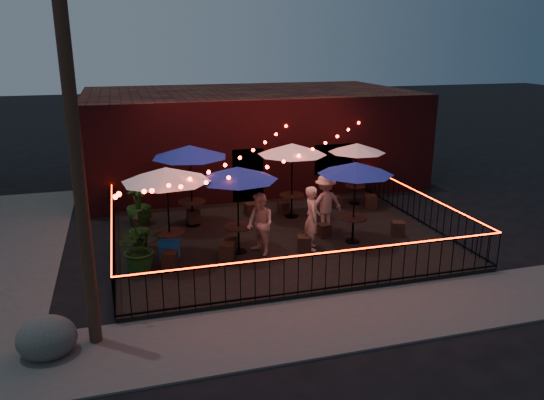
# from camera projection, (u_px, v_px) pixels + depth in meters

# --- Properties ---
(ground) EXTENTS (110.00, 110.00, 0.00)m
(ground) POSITION_uv_depth(u_px,v_px,m) (299.00, 265.00, 14.98)
(ground) COLOR black
(ground) RESTS_ON ground
(patio) EXTENTS (10.00, 8.00, 0.15)m
(patio) POSITION_uv_depth(u_px,v_px,m) (278.00, 239.00, 16.80)
(patio) COLOR black
(patio) RESTS_ON ground
(sidewalk) EXTENTS (18.00, 2.50, 0.05)m
(sidewalk) POSITION_uv_depth(u_px,v_px,m) (345.00, 320.00, 11.99)
(sidewalk) COLOR #464341
(sidewalk) RESTS_ON ground
(brick_building) EXTENTS (14.00, 8.00, 4.00)m
(brick_building) POSITION_uv_depth(u_px,v_px,m) (249.00, 136.00, 23.87)
(brick_building) COLOR #360E11
(brick_building) RESTS_ON ground
(utility_pole) EXTENTS (0.26, 0.26, 8.00)m
(utility_pole) POSITION_uv_depth(u_px,v_px,m) (76.00, 156.00, 10.00)
(utility_pole) COLOR #332114
(utility_pole) RESTS_ON ground
(fence_front) EXTENTS (10.00, 0.04, 1.04)m
(fence_front) POSITION_uv_depth(u_px,v_px,m) (326.00, 272.00, 12.95)
(fence_front) COLOR black
(fence_front) RESTS_ON patio
(fence_left) EXTENTS (0.04, 8.00, 1.04)m
(fence_left) POSITION_uv_depth(u_px,v_px,m) (113.00, 237.00, 15.30)
(fence_left) COLOR black
(fence_left) RESTS_ON patio
(fence_right) EXTENTS (0.04, 8.00, 1.04)m
(fence_right) POSITION_uv_depth(u_px,v_px,m) (419.00, 208.00, 17.97)
(fence_right) COLOR black
(fence_right) RESTS_ON patio
(festoon_lights) EXTENTS (10.02, 8.72, 1.32)m
(festoon_lights) POSITION_uv_depth(u_px,v_px,m) (249.00, 168.00, 15.55)
(festoon_lights) COLOR red
(festoon_lights) RESTS_ON ground
(cafe_table_0) EXTENTS (2.98, 2.98, 2.68)m
(cafe_table_0) POSITION_uv_depth(u_px,v_px,m) (166.00, 176.00, 14.29)
(cafe_table_0) COLOR black
(cafe_table_0) RESTS_ON patio
(cafe_table_1) EXTENTS (2.89, 2.89, 2.73)m
(cafe_table_1) POSITION_uv_depth(u_px,v_px,m) (190.00, 152.00, 17.08)
(cafe_table_1) COLOR black
(cafe_table_1) RESTS_ON patio
(cafe_table_2) EXTENTS (2.71, 2.71, 2.56)m
(cafe_table_2) POSITION_uv_depth(u_px,v_px,m) (237.00, 175.00, 14.88)
(cafe_table_2) COLOR black
(cafe_table_2) RESTS_ON patio
(cafe_table_3) EXTENTS (3.08, 3.08, 2.61)m
(cafe_table_3) POSITION_uv_depth(u_px,v_px,m) (292.00, 150.00, 17.98)
(cafe_table_3) COLOR black
(cafe_table_3) RESTS_ON patio
(cafe_table_4) EXTENTS (2.98, 2.98, 2.51)m
(cafe_table_4) POSITION_uv_depth(u_px,v_px,m) (356.00, 169.00, 15.69)
(cafe_table_4) COLOR black
(cafe_table_4) RESTS_ON patio
(cafe_table_5) EXTENTS (2.71, 2.71, 2.33)m
(cafe_table_5) POSITION_uv_depth(u_px,v_px,m) (357.00, 149.00, 19.55)
(cafe_table_5) COLOR black
(cafe_table_5) RESTS_ON patio
(bistro_chair_0) EXTENTS (0.49, 0.49, 0.46)m
(bistro_chair_0) POSITION_uv_depth(u_px,v_px,m) (170.00, 260.00, 14.39)
(bistro_chair_0) COLOR black
(bistro_chair_0) RESTS_ON patio
(bistro_chair_1) EXTENTS (0.53, 0.53, 0.51)m
(bistro_chair_1) POSITION_uv_depth(u_px,v_px,m) (227.00, 252.00, 14.88)
(bistro_chair_1) COLOR black
(bistro_chair_1) RESTS_ON patio
(bistro_chair_2) EXTENTS (0.47, 0.47, 0.43)m
(bistro_chair_2) POSITION_uv_depth(u_px,v_px,m) (140.00, 223.00, 17.32)
(bistro_chair_2) COLOR black
(bistro_chair_2) RESTS_ON patio
(bistro_chair_3) EXTENTS (0.44, 0.44, 0.49)m
(bistro_chair_3) POSITION_uv_depth(u_px,v_px,m) (194.00, 217.00, 17.90)
(bistro_chair_3) COLOR black
(bistro_chair_3) RESTS_ON patio
(bistro_chair_4) EXTENTS (0.43, 0.43, 0.42)m
(bistro_chair_4) POSITION_uv_depth(u_px,v_px,m) (231.00, 245.00, 15.52)
(bistro_chair_4) COLOR black
(bistro_chair_4) RESTS_ON patio
(bistro_chair_5) EXTENTS (0.48, 0.48, 0.46)m
(bistro_chair_5) POSITION_uv_depth(u_px,v_px,m) (304.00, 244.00, 15.56)
(bistro_chair_5) COLOR black
(bistro_chair_5) RESTS_ON patio
(bistro_chair_6) EXTENTS (0.42, 0.42, 0.44)m
(bistro_chair_6) POSITION_uv_depth(u_px,v_px,m) (250.00, 209.00, 18.77)
(bistro_chair_6) COLOR black
(bistro_chair_6) RESTS_ON patio
(bistro_chair_7) EXTENTS (0.41, 0.41, 0.40)m
(bistro_chair_7) POSITION_uv_depth(u_px,v_px,m) (283.00, 208.00, 18.97)
(bistro_chair_7) COLOR black
(bistro_chair_7) RESTS_ON patio
(bistro_chair_8) EXTENTS (0.41, 0.41, 0.43)m
(bistro_chair_8) POSITION_uv_depth(u_px,v_px,m) (324.00, 230.00, 16.69)
(bistro_chair_8) COLOR black
(bistro_chair_8) RESTS_ON patio
(bistro_chair_9) EXTENTS (0.51, 0.51, 0.46)m
(bistro_chair_9) POSITION_uv_depth(u_px,v_px,m) (398.00, 229.00, 16.79)
(bistro_chair_9) COLOR black
(bistro_chair_9) RESTS_ON patio
(bistro_chair_10) EXTENTS (0.46, 0.46, 0.42)m
(bistro_chair_10) POSITION_uv_depth(u_px,v_px,m) (335.00, 202.00, 19.66)
(bistro_chair_10) COLOR black
(bistro_chair_10) RESTS_ON patio
(bistro_chair_11) EXTENTS (0.52, 0.52, 0.50)m
(bistro_chair_11) POSITION_uv_depth(u_px,v_px,m) (370.00, 202.00, 19.55)
(bistro_chair_11) COLOR black
(bistro_chair_11) RESTS_ON patio
(patron_a) EXTENTS (0.60, 0.78, 1.92)m
(patron_a) POSITION_uv_depth(u_px,v_px,m) (312.00, 218.00, 15.52)
(patron_a) COLOR tan
(patron_a) RESTS_ON patio
(patron_b) EXTENTS (0.94, 1.06, 1.82)m
(patron_b) POSITION_uv_depth(u_px,v_px,m) (260.00, 224.00, 15.14)
(patron_b) COLOR tan
(patron_b) RESTS_ON patio
(patron_c) EXTENTS (1.28, 0.83, 1.87)m
(patron_c) POSITION_uv_depth(u_px,v_px,m) (325.00, 203.00, 17.05)
(patron_c) COLOR tan
(patron_c) RESTS_ON patio
(potted_shrub_a) EXTENTS (1.43, 1.31, 1.34)m
(potted_shrub_a) POSITION_uv_depth(u_px,v_px,m) (140.00, 248.00, 14.08)
(potted_shrub_a) COLOR #15360E
(potted_shrub_a) RESTS_ON patio
(potted_shrub_b) EXTENTS (0.73, 0.59, 1.32)m
(potted_shrub_b) POSITION_uv_depth(u_px,v_px,m) (141.00, 227.00, 15.63)
(potted_shrub_b) COLOR #113512
(potted_shrub_b) RESTS_ON patio
(potted_shrub_c) EXTENTS (0.99, 0.99, 1.47)m
(potted_shrub_c) POSITION_uv_depth(u_px,v_px,m) (138.00, 203.00, 17.76)
(potted_shrub_c) COLOR #103911
(potted_shrub_c) RESTS_ON patio
(cooler) EXTENTS (0.66, 0.54, 0.76)m
(cooler) POSITION_uv_depth(u_px,v_px,m) (169.00, 245.00, 14.99)
(cooler) COLOR blue
(cooler) RESTS_ON patio
(boulder) EXTENTS (1.07, 0.92, 0.80)m
(boulder) POSITION_uv_depth(u_px,v_px,m) (47.00, 338.00, 10.57)
(boulder) COLOR #454540
(boulder) RESTS_ON ground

